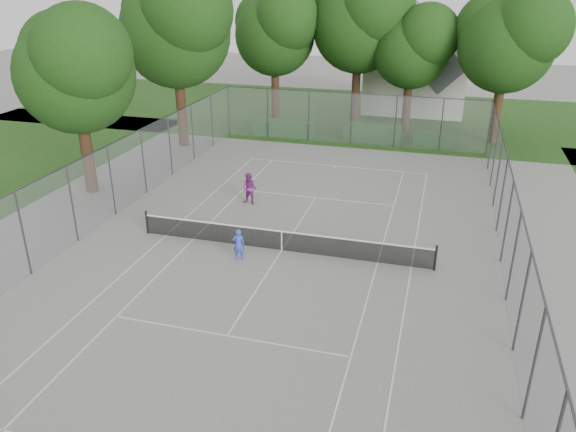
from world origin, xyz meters
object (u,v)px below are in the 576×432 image
(tennis_net, at_px, (282,240))
(woman_player, at_px, (249,189))
(girl_player, at_px, (239,244))
(house, at_px, (417,62))

(tennis_net, relative_size, woman_player, 7.81)
(girl_player, bearing_deg, tennis_net, -156.98)
(house, bearing_deg, tennis_net, -96.83)
(tennis_net, bearing_deg, woman_player, 123.48)
(tennis_net, bearing_deg, house, 83.17)
(girl_player, bearing_deg, house, -115.04)
(woman_player, bearing_deg, tennis_net, -48.92)
(house, bearing_deg, girl_player, -99.38)
(house, distance_m, girl_player, 30.49)
(tennis_net, height_order, house, house)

